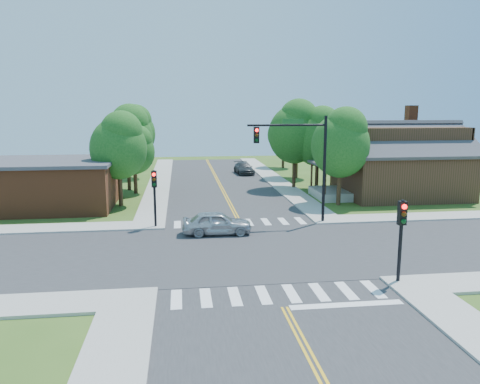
{
  "coord_description": "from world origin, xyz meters",
  "views": [
    {
      "loc": [
        -3.91,
        -24.33,
        7.76
      ],
      "look_at": [
        -0.03,
        5.93,
        2.2
      ],
      "focal_mm": 35.0,
      "sensor_mm": 36.0,
      "label": 1
    }
  ],
  "objects": [
    {
      "name": "tree_w_b",
      "position": [
        -8.67,
        20.23,
        5.29
      ],
      "size": [
        4.75,
        4.52,
        8.08
      ],
      "color": "#382314",
      "rests_on": "ground"
    },
    {
      "name": "car_silver",
      "position": [
        -1.77,
        3.5,
        0.72
      ],
      "size": [
        1.83,
        4.29,
        1.44
      ],
      "primitive_type": "imported",
      "rotation": [
        0.0,
        0.0,
        1.56
      ],
      "color": "#B4B8BB",
      "rests_on": "ground"
    },
    {
      "name": "sidewalk_nw",
      "position": [
        -15.82,
        15.82,
        0.07
      ],
      "size": [
        40.0,
        40.0,
        0.14
      ],
      "color": "#9E9B93",
      "rests_on": "ground"
    },
    {
      "name": "road_ew",
      "position": [
        0.0,
        0.0,
        0.03
      ],
      "size": [
        90.0,
        10.0,
        0.04
      ],
      "primitive_type": "cube",
      "color": "#2D2D30",
      "rests_on": "ground"
    },
    {
      "name": "sidewalk_ne",
      "position": [
        15.82,
        15.82,
        0.07
      ],
      "size": [
        40.0,
        40.0,
        0.14
      ],
      "color": "#9E9B93",
      "rests_on": "ground"
    },
    {
      "name": "tree_e_d",
      "position": [
        9.36,
        34.61,
        4.57
      ],
      "size": [
        4.11,
        3.9,
        6.98
      ],
      "color": "#382314",
      "rests_on": "ground"
    },
    {
      "name": "tree_e_c",
      "position": [
        8.87,
        25.68,
        5.12
      ],
      "size": [
        4.6,
        4.37,
        7.82
      ],
      "color": "#382314",
      "rests_on": "ground"
    },
    {
      "name": "tree_w_d",
      "position": [
        -9.02,
        36.61,
        3.83
      ],
      "size": [
        3.45,
        3.27,
        5.86
      ],
      "color": "#382314",
      "rests_on": "ground"
    },
    {
      "name": "tree_w_c",
      "position": [
        -8.84,
        27.93,
        5.28
      ],
      "size": [
        4.74,
        4.5,
        8.06
      ],
      "color": "#382314",
      "rests_on": "ground"
    },
    {
      "name": "road_ns",
      "position": [
        0.0,
        0.0,
        0.02
      ],
      "size": [
        10.0,
        90.0,
        0.04
      ],
      "primitive_type": "cube",
      "color": "#2D2D30",
      "rests_on": "ground"
    },
    {
      "name": "crosswalk_south",
      "position": [
        0.0,
        -6.2,
        0.05
      ],
      "size": [
        8.85,
        2.0,
        0.01
      ],
      "color": "white",
      "rests_on": "ground"
    },
    {
      "name": "stop_bar",
      "position": [
        2.5,
        -7.6,
        0.0
      ],
      "size": [
        4.6,
        0.45,
        0.09
      ],
      "primitive_type": "cube",
      "color": "white",
      "rests_on": "ground"
    },
    {
      "name": "tree_e_a",
      "position": [
        8.7,
        11.1,
        5.13
      ],
      "size": [
        4.6,
        4.37,
        7.82
      ],
      "color": "#382314",
      "rests_on": "ground"
    },
    {
      "name": "intersection_patch",
      "position": [
        0.0,
        0.0,
        0.0
      ],
      "size": [
        10.2,
        10.2,
        0.06
      ],
      "primitive_type": "cube",
      "color": "#2D2D30",
      "rests_on": "ground"
    },
    {
      "name": "signal_mast_ne",
      "position": [
        3.91,
        5.59,
        4.85
      ],
      "size": [
        5.3,
        0.42,
        7.2
      ],
      "color": "black",
      "rests_on": "ground"
    },
    {
      "name": "centerline",
      "position": [
        0.0,
        0.0,
        0.05
      ],
      "size": [
        0.3,
        90.0,
        0.01
      ],
      "color": "yellow",
      "rests_on": "ground"
    },
    {
      "name": "tree_w_a",
      "position": [
        -8.6,
        13.05,
        4.92
      ],
      "size": [
        4.42,
        4.2,
        7.51
      ],
      "color": "#382314",
      "rests_on": "ground"
    },
    {
      "name": "car_dgrey",
      "position": [
        3.45,
        29.44,
        0.66
      ],
      "size": [
        2.47,
        4.78,
        1.31
      ],
      "primitive_type": "imported",
      "rotation": [
        0.0,
        0.0,
        0.07
      ],
      "color": "#2D2F32",
      "rests_on": "ground"
    },
    {
      "name": "signal_pole_nw",
      "position": [
        -5.6,
        5.58,
        2.66
      ],
      "size": [
        0.34,
        0.42,
        3.8
      ],
      "color": "black",
      "rests_on": "ground"
    },
    {
      "name": "house_ne",
      "position": [
        15.11,
        14.23,
        3.33
      ],
      "size": [
        13.05,
        8.8,
        7.11
      ],
      "color": "#362513",
      "rests_on": "ground"
    },
    {
      "name": "tree_bldg",
      "position": [
        -7.92,
        18.45,
        4.07
      ],
      "size": [
        3.66,
        3.47,
        6.21
      ],
      "color": "#382314",
      "rests_on": "ground"
    },
    {
      "name": "signal_pole_se",
      "position": [
        5.6,
        -5.62,
        2.66
      ],
      "size": [
        0.34,
        0.42,
        3.8
      ],
      "color": "black",
      "rests_on": "ground"
    },
    {
      "name": "tree_e_b",
      "position": [
        8.99,
        18.21,
        5.18
      ],
      "size": [
        4.65,
        4.42,
        7.91
      ],
      "color": "#382314",
      "rests_on": "ground"
    },
    {
      "name": "crosswalk_north",
      "position": [
        0.0,
        6.2,
        0.05
      ],
      "size": [
        8.85,
        2.0,
        0.01
      ],
      "color": "white",
      "rests_on": "ground"
    },
    {
      "name": "building_nw",
      "position": [
        -14.2,
        13.2,
        1.88
      ],
      "size": [
        10.4,
        8.4,
        3.73
      ],
      "color": "brown",
      "rests_on": "ground"
    },
    {
      "name": "ground",
      "position": [
        0.0,
        0.0,
        0.0
      ],
      "size": [
        100.0,
        100.0,
        0.0
      ],
      "primitive_type": "plane",
      "color": "#36561A",
      "rests_on": "ground"
    },
    {
      "name": "tree_house",
      "position": [
        6.98,
        19.09,
        5.61
      ],
      "size": [
        5.03,
        4.78,
        8.56
      ],
      "color": "#382314",
      "rests_on": "ground"
    }
  ]
}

